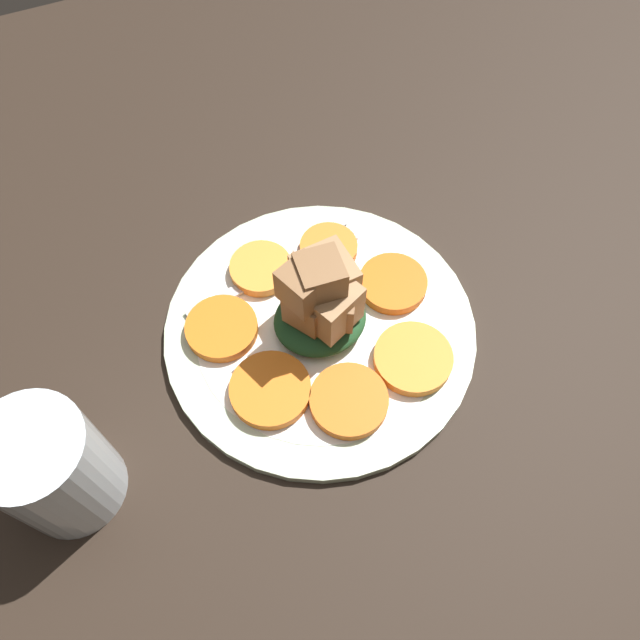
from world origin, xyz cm
name	(u,v)px	position (x,y,z in cm)	size (l,w,h in cm)	color
table_slab	(320,336)	(0.00, 0.00, 1.00)	(120.00, 120.00, 2.00)	black
plate	(320,329)	(0.00, 0.00, 2.52)	(28.48, 28.48, 1.05)	beige
carrot_slice_0	(222,328)	(8.36, -3.02, 3.62)	(6.54, 6.54, 1.04)	orange
carrot_slice_1	(270,390)	(6.53, 4.35, 3.62)	(7.00, 7.00, 1.04)	orange
carrot_slice_2	(349,401)	(0.80, 7.95, 3.62)	(6.72, 6.72, 1.04)	orange
carrot_slice_3	(413,358)	(-6.05, 6.58, 3.62)	(6.95, 6.95, 1.04)	orange
carrot_slice_4	(393,283)	(-7.98, -1.16, 3.62)	(6.42, 6.42, 1.04)	#D56013
carrot_slice_5	(329,248)	(-4.11, -7.34, 3.62)	(5.61, 5.61, 1.04)	orange
carrot_slice_6	(261,268)	(2.79, -7.73, 3.62)	(5.96, 5.96, 1.04)	orange
center_pile	(321,300)	(-0.18, -0.17, 7.16)	(8.43, 7.77, 9.65)	#1E4723
fork	(277,270)	(1.38, -7.19, 3.30)	(18.29, 4.65, 0.40)	#B2B2B7
water_glass	(53,468)	(23.88, 5.44, 7.33)	(8.18, 8.18, 10.66)	silver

